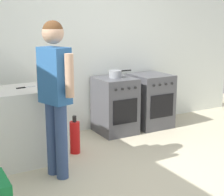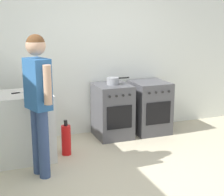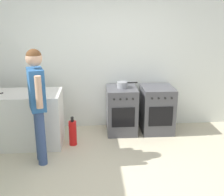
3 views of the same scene
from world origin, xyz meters
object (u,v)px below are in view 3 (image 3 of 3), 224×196
oven_left (122,110)px  oven_right (157,109)px  fire_extinguisher (73,133)px  pot (122,85)px  knife_utility (36,92)px  person (37,97)px

oven_left → oven_right: same height
fire_extinguisher → pot: bearing=28.8°
knife_utility → person: person is taller
person → fire_extinguisher: 1.05m
pot → knife_utility: size_ratio=1.47×
pot → oven_left: bearing=-153.5°
oven_left → pot: size_ratio=2.30×
oven_right → fire_extinguisher: oven_right is taller
oven_left → oven_right: bearing=0.0°
oven_left → knife_utility: knife_utility is taller
oven_left → fire_extinguisher: 1.01m
pot → knife_utility: 1.49m
oven_right → knife_utility: size_ratio=3.38×
oven_left → pot: pot is taller
oven_right → person: (-1.96, -1.00, 0.60)m
oven_left → fire_extinguisher: bearing=-151.2°
oven_left → fire_extinguisher: oven_left is taller
pot → fire_extinguisher: size_ratio=0.74×
pot → knife_utility: pot is taller
oven_left → pot: bearing=26.5°
knife_utility → person: size_ratio=0.15×
knife_utility → person: 0.68m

